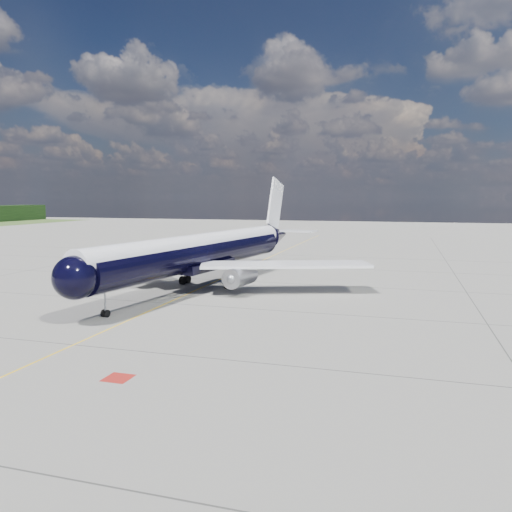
# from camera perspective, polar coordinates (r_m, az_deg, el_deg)

# --- Properties ---
(ground) EXTENTS (320.00, 320.00, 0.00)m
(ground) POSITION_cam_1_polar(r_m,az_deg,el_deg) (69.90, -2.82, -2.10)
(ground) COLOR gray
(ground) RESTS_ON ground
(taxiway_centerline) EXTENTS (0.16, 160.00, 0.01)m
(taxiway_centerline) POSITION_cam_1_polar(r_m,az_deg,el_deg) (65.26, -4.27, -2.74)
(taxiway_centerline) COLOR yellow
(taxiway_centerline) RESTS_ON ground
(red_marking) EXTENTS (1.60, 1.60, 0.01)m
(red_marking) POSITION_cam_1_polar(r_m,az_deg,el_deg) (31.73, -15.49, -13.28)
(red_marking) COLOR maroon
(red_marking) RESTS_ON ground
(main_airliner) EXTENTS (38.93, 47.81, 13.85)m
(main_airliner) POSITION_cam_1_polar(r_m,az_deg,el_deg) (60.32, -5.76, 0.58)
(main_airliner) COLOR black
(main_airliner) RESTS_ON ground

